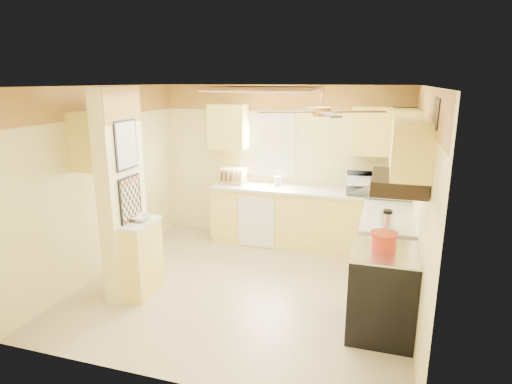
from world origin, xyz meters
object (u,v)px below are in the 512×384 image
(microwave, at_px, (366,184))
(kettle, at_px, (387,221))
(bowl, at_px, (141,218))
(dutch_oven, at_px, (384,241))
(stove, at_px, (382,291))

(microwave, relative_size, kettle, 2.38)
(microwave, distance_m, bowl, 3.24)
(dutch_oven, xyz_separation_m, kettle, (0.02, 0.54, 0.04))
(stove, xyz_separation_m, bowl, (-2.81, 0.04, 0.51))
(stove, bearing_deg, dutch_oven, 148.87)
(stove, distance_m, dutch_oven, 0.55)
(stove, height_order, microwave, microwave)
(stove, bearing_deg, bowl, 179.10)
(dutch_oven, bearing_deg, bowl, 179.39)
(stove, bearing_deg, microwave, 98.63)
(stove, relative_size, microwave, 1.65)
(bowl, xyz_separation_m, dutch_oven, (2.78, -0.03, 0.04))
(bowl, distance_m, kettle, 2.85)
(stove, bearing_deg, kettle, 89.87)
(stove, relative_size, kettle, 3.91)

